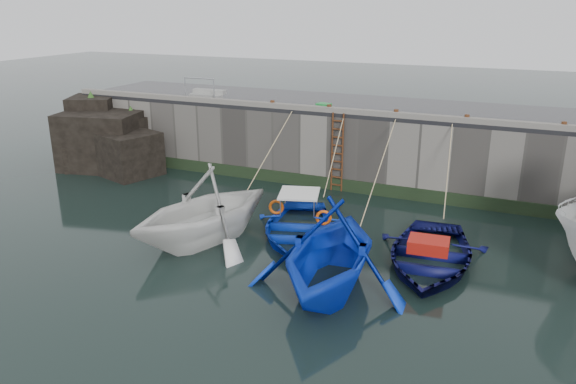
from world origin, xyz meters
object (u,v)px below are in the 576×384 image
at_px(boat_near_navy, 429,263).
at_px(bollard_e, 564,126).
at_px(bollard_a, 272,104).
at_px(bollard_d, 467,118).
at_px(ladder, 337,153).
at_px(bollard_c, 396,113).
at_px(bollard_b, 329,108).
at_px(fish_crate, 324,107).
at_px(boat_near_blue, 297,234).
at_px(boat_near_blacktrim, 329,288).
at_px(boat_near_white, 205,240).

bearing_deg(boat_near_navy, bollard_e, 55.04).
relative_size(bollard_a, bollard_d, 1.00).
distance_m(ladder, bollard_c, 2.81).
bearing_deg(bollard_b, ladder, -33.86).
bearing_deg(bollard_d, fish_crate, 177.41).
height_order(fish_crate, bollard_c, bollard_c).
xyz_separation_m(boat_near_blue, bollard_c, (1.90, 5.19, 3.30)).
distance_m(boat_near_blue, boat_near_navy, 4.42).
height_order(bollard_c, bollard_e, same).
height_order(bollard_a, bollard_b, same).
bearing_deg(boat_near_blacktrim, bollard_a, 117.89).
height_order(boat_near_blacktrim, bollard_b, bollard_b).
bearing_deg(boat_near_blue, bollard_d, 32.90).
xyz_separation_m(boat_near_blue, bollard_e, (7.70, 5.19, 3.30)).
bearing_deg(bollard_e, boat_near_navy, -120.25).
relative_size(boat_near_blacktrim, fish_crate, 9.74).
xyz_separation_m(bollard_c, bollard_d, (2.60, 0.00, 0.00)).
bearing_deg(bollard_e, bollard_b, 180.00).
distance_m(boat_near_white, bollard_e, 12.77).
bearing_deg(bollard_d, bollard_c, 180.00).
xyz_separation_m(boat_near_white, fish_crate, (1.43, 7.11, 3.30)).
bearing_deg(boat_near_white, boat_near_navy, 29.88).
xyz_separation_m(fish_crate, bollard_c, (3.03, -0.25, 0.00)).
xyz_separation_m(boat_near_blacktrim, bollard_c, (-0.30, 8.25, 3.30)).
bearing_deg(bollard_e, boat_near_blacktrim, -123.66).
bearing_deg(boat_near_blacktrim, boat_near_navy, 43.96).
bearing_deg(bollard_c, boat_near_blacktrim, -87.89).
bearing_deg(ladder, bollard_d, 4.00).
bearing_deg(boat_near_white, fish_crate, 98.70).
height_order(boat_near_blue, boat_near_navy, boat_near_navy).
bearing_deg(boat_near_blacktrim, bollard_c, 86.30).
bearing_deg(boat_near_navy, bollard_c, 109.20).
bearing_deg(fish_crate, bollard_d, 10.90).
bearing_deg(boat_near_blacktrim, ladder, 101.74).
xyz_separation_m(boat_near_blacktrim, bollard_a, (-5.50, 8.25, 3.30)).
xyz_separation_m(ladder, boat_near_navy, (4.70, -5.32, -1.59)).
height_order(boat_near_blue, bollard_c, bollard_c).
bearing_deg(bollard_e, fish_crate, 178.35).
xyz_separation_m(boat_near_white, boat_near_navy, (6.96, 1.21, 0.00)).
relative_size(boat_near_blue, bollard_c, 16.91).
relative_size(boat_near_blacktrim, bollard_e, 18.78).
xyz_separation_m(boat_near_blue, fish_crate, (-1.13, 5.45, 3.30)).
distance_m(ladder, bollard_d, 5.11).
bearing_deg(boat_near_navy, fish_crate, 128.42).
relative_size(boat_near_blue, boat_near_blacktrim, 0.90).
relative_size(ladder, bollard_d, 11.43).
bearing_deg(ladder, boat_near_blue, -86.41).
bearing_deg(boat_near_white, bollard_b, 95.70).
bearing_deg(bollard_a, boat_near_blacktrim, -56.29).
height_order(fish_crate, bollard_a, bollard_a).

